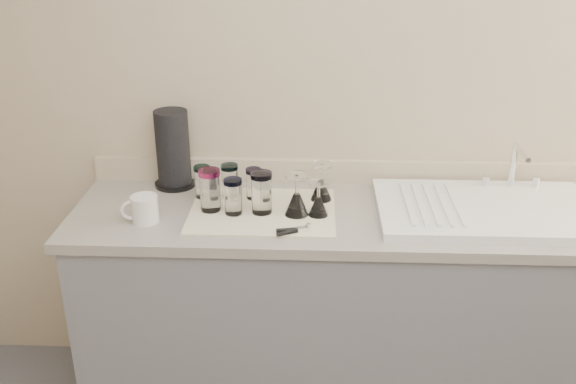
{
  "coord_description": "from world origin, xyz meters",
  "views": [
    {
      "loc": [
        -0.11,
        -1.02,
        1.95
      ],
      "look_at": [
        -0.2,
        1.15,
        1.0
      ],
      "focal_mm": 40.0,
      "sensor_mm": 36.0,
      "label": 1
    }
  ],
  "objects_px": {
    "sink_unit": "(487,209)",
    "goblet_front_right": "(318,204)",
    "tumbler_purple": "(254,183)",
    "can_opener": "(293,230)",
    "tumbler_blue": "(233,196)",
    "tumbler_cyan": "(230,181)",
    "goblet_back_right": "(321,187)",
    "white_mug": "(144,209)",
    "tumbler_lavender": "(262,192)",
    "tumbler_teal": "(202,181)",
    "paper_towel_roll": "(173,150)",
    "goblet_front_left": "(297,201)",
    "tumbler_magenta": "(210,190)"
  },
  "relations": [
    {
      "from": "white_mug",
      "to": "can_opener",
      "type": "bearing_deg",
      "value": -8.3
    },
    {
      "from": "tumbler_purple",
      "to": "tumbler_lavender",
      "type": "relative_size",
      "value": 0.77
    },
    {
      "from": "tumbler_cyan",
      "to": "tumbler_magenta",
      "type": "xyz_separation_m",
      "value": [
        -0.06,
        -0.12,
        0.01
      ]
    },
    {
      "from": "tumbler_magenta",
      "to": "white_mug",
      "type": "distance_m",
      "value": 0.25
    },
    {
      "from": "tumbler_cyan",
      "to": "tumbler_lavender",
      "type": "distance_m",
      "value": 0.19
    },
    {
      "from": "sink_unit",
      "to": "tumbler_purple",
      "type": "bearing_deg",
      "value": 174.06
    },
    {
      "from": "sink_unit",
      "to": "can_opener",
      "type": "relative_size",
      "value": 6.59
    },
    {
      "from": "sink_unit",
      "to": "goblet_front_right",
      "type": "xyz_separation_m",
      "value": [
        -0.64,
        -0.05,
        0.03
      ]
    },
    {
      "from": "sink_unit",
      "to": "white_mug",
      "type": "xyz_separation_m",
      "value": [
        -1.28,
        -0.12,
        0.03
      ]
    },
    {
      "from": "tumbler_teal",
      "to": "goblet_back_right",
      "type": "bearing_deg",
      "value": -0.67
    },
    {
      "from": "goblet_front_left",
      "to": "can_opener",
      "type": "distance_m",
      "value": 0.16
    },
    {
      "from": "goblet_front_right",
      "to": "sink_unit",
      "type": "bearing_deg",
      "value": 4.61
    },
    {
      "from": "goblet_back_right",
      "to": "goblet_front_right",
      "type": "distance_m",
      "value": 0.14
    },
    {
      "from": "sink_unit",
      "to": "tumbler_teal",
      "type": "xyz_separation_m",
      "value": [
        -1.1,
        0.1,
        0.05
      ]
    },
    {
      "from": "tumbler_magenta",
      "to": "goblet_front_left",
      "type": "height_order",
      "value": "tumbler_magenta"
    },
    {
      "from": "goblet_back_right",
      "to": "goblet_front_left",
      "type": "height_order",
      "value": "goblet_front_left"
    },
    {
      "from": "can_opener",
      "to": "white_mug",
      "type": "relative_size",
      "value": 0.84
    },
    {
      "from": "goblet_back_right",
      "to": "tumbler_cyan",
      "type": "bearing_deg",
      "value": 178.58
    },
    {
      "from": "tumbler_purple",
      "to": "white_mug",
      "type": "distance_m",
      "value": 0.44
    },
    {
      "from": "goblet_front_right",
      "to": "can_opener",
      "type": "xyz_separation_m",
      "value": [
        -0.09,
        -0.15,
        -0.04
      ]
    },
    {
      "from": "tumbler_blue",
      "to": "can_opener",
      "type": "height_order",
      "value": "tumbler_blue"
    },
    {
      "from": "tumbler_cyan",
      "to": "goblet_back_right",
      "type": "distance_m",
      "value": 0.36
    },
    {
      "from": "goblet_back_right",
      "to": "goblet_front_left",
      "type": "xyz_separation_m",
      "value": [
        -0.09,
        -0.14,
        0.0
      ]
    },
    {
      "from": "tumbler_teal",
      "to": "tumbler_cyan",
      "type": "height_order",
      "value": "tumbler_cyan"
    },
    {
      "from": "sink_unit",
      "to": "tumbler_purple",
      "type": "height_order",
      "value": "sink_unit"
    },
    {
      "from": "sink_unit",
      "to": "tumbler_magenta",
      "type": "height_order",
      "value": "sink_unit"
    },
    {
      "from": "tumbler_teal",
      "to": "paper_towel_roll",
      "type": "xyz_separation_m",
      "value": [
        -0.14,
        0.13,
        0.08
      ]
    },
    {
      "from": "white_mug",
      "to": "sink_unit",
      "type": "bearing_deg",
      "value": 5.28
    },
    {
      "from": "sink_unit",
      "to": "tumbler_cyan",
      "type": "relative_size",
      "value": 6.05
    },
    {
      "from": "goblet_back_right",
      "to": "paper_towel_roll",
      "type": "xyz_separation_m",
      "value": [
        -0.61,
        0.14,
        0.1
      ]
    },
    {
      "from": "goblet_back_right",
      "to": "paper_towel_roll",
      "type": "height_order",
      "value": "paper_towel_roll"
    },
    {
      "from": "tumbler_lavender",
      "to": "white_mug",
      "type": "xyz_separation_m",
      "value": [
        -0.43,
        -0.08,
        -0.04
      ]
    },
    {
      "from": "tumbler_teal",
      "to": "white_mug",
      "type": "height_order",
      "value": "tumbler_teal"
    },
    {
      "from": "can_opener",
      "to": "paper_towel_roll",
      "type": "distance_m",
      "value": 0.68
    },
    {
      "from": "tumbler_cyan",
      "to": "tumbler_blue",
      "type": "height_order",
      "value": "tumbler_blue"
    },
    {
      "from": "sink_unit",
      "to": "white_mug",
      "type": "distance_m",
      "value": 1.28
    },
    {
      "from": "sink_unit",
      "to": "can_opener",
      "type": "height_order",
      "value": "sink_unit"
    },
    {
      "from": "tumbler_blue",
      "to": "paper_towel_roll",
      "type": "distance_m",
      "value": 0.4
    },
    {
      "from": "tumbler_blue",
      "to": "goblet_back_right",
      "type": "xyz_separation_m",
      "value": [
        0.33,
        0.14,
        -0.02
      ]
    },
    {
      "from": "tumbler_blue",
      "to": "white_mug",
      "type": "bearing_deg",
      "value": -168.19
    },
    {
      "from": "tumbler_purple",
      "to": "tumbler_lavender",
      "type": "xyz_separation_m",
      "value": [
        0.04,
        -0.13,
        0.02
      ]
    },
    {
      "from": "sink_unit",
      "to": "tumbler_magenta",
      "type": "bearing_deg",
      "value": -178.75
    },
    {
      "from": "goblet_front_left",
      "to": "tumbler_teal",
      "type": "bearing_deg",
      "value": 158.71
    },
    {
      "from": "goblet_back_right",
      "to": "goblet_front_right",
      "type": "height_order",
      "value": "goblet_back_right"
    },
    {
      "from": "tumbler_purple",
      "to": "can_opener",
      "type": "xyz_separation_m",
      "value": [
        0.17,
        -0.29,
        -0.05
      ]
    },
    {
      "from": "tumbler_blue",
      "to": "goblet_front_left",
      "type": "height_order",
      "value": "goblet_front_left"
    },
    {
      "from": "tumbler_lavender",
      "to": "white_mug",
      "type": "distance_m",
      "value": 0.44
    },
    {
      "from": "tumbler_lavender",
      "to": "goblet_back_right",
      "type": "bearing_deg",
      "value": 29.58
    },
    {
      "from": "can_opener",
      "to": "tumbler_blue",
      "type": "bearing_deg",
      "value": 147.23
    },
    {
      "from": "tumbler_magenta",
      "to": "can_opener",
      "type": "height_order",
      "value": "tumbler_magenta"
    }
  ]
}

